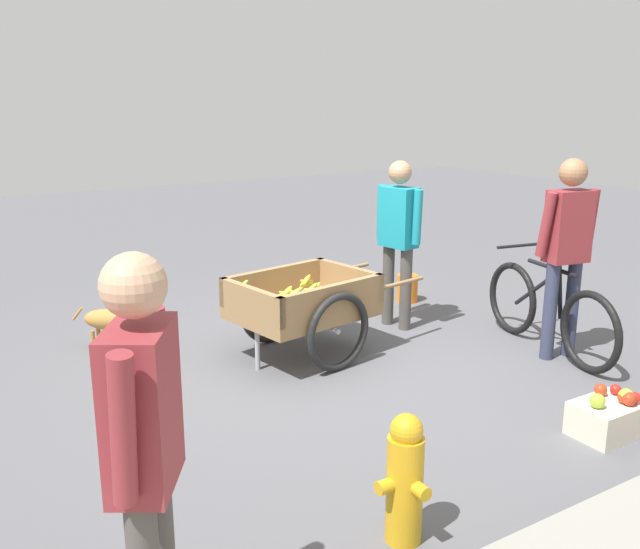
{
  "coord_description": "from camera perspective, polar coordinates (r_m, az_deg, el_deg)",
  "views": [
    {
      "loc": [
        2.8,
        4.32,
        2.12
      ],
      "look_at": [
        0.02,
        -0.15,
        0.75
      ],
      "focal_mm": 38.76,
      "sensor_mm": 36.0,
      "label": 1
    }
  ],
  "objects": [
    {
      "name": "ground_plane",
      "position": [
        5.57,
        1.0,
        -7.81
      ],
      "size": [
        24.0,
        24.0,
        0.0
      ],
      "primitive_type": "plane",
      "color": "#56565B"
    },
    {
      "name": "fruit_cart",
      "position": [
        5.71,
        -1.38,
        -2.6
      ],
      "size": [
        1.75,
        1.05,
        0.73
      ],
      "color": "#937047",
      "rests_on": "ground"
    },
    {
      "name": "vendor_person",
      "position": [
        6.37,
        6.5,
        3.68
      ],
      "size": [
        0.25,
        0.52,
        1.56
      ],
      "color": "#4C4742",
      "rests_on": "ground"
    },
    {
      "name": "bicycle",
      "position": [
        6.15,
        18.31,
        -2.89
      ],
      "size": [
        0.5,
        1.64,
        0.85
      ],
      "color": "black",
      "rests_on": "ground"
    },
    {
      "name": "cyclist_person",
      "position": [
        5.89,
        19.73,
        2.64
      ],
      "size": [
        0.51,
        0.26,
        1.65
      ],
      "color": "#333851",
      "rests_on": "ground"
    },
    {
      "name": "dog",
      "position": [
        6.15,
        -16.7,
        -3.59
      ],
      "size": [
        0.54,
        0.47,
        0.4
      ],
      "color": "#AD7A38",
      "rests_on": "ground"
    },
    {
      "name": "fire_hydrant",
      "position": [
        3.48,
        7.01,
        -16.41
      ],
      "size": [
        0.25,
        0.25,
        0.67
      ],
      "color": "gold",
      "rests_on": "ground"
    },
    {
      "name": "plastic_bucket",
      "position": [
        7.37,
        7.22,
        -1.12
      ],
      "size": [
        0.22,
        0.22,
        0.29
      ],
      "primitive_type": "cylinder",
      "color": "orange",
      "rests_on": "ground"
    },
    {
      "name": "apple_crate",
      "position": [
        4.88,
        22.69,
        -10.73
      ],
      "size": [
        0.44,
        0.32,
        0.32
      ],
      "color": "beige",
      "rests_on": "ground"
    },
    {
      "name": "bystander_person",
      "position": [
        2.49,
        -14.31,
        -13.07
      ],
      "size": [
        0.35,
        0.49,
        1.64
      ],
      "color": "#4C4742",
      "rests_on": "ground"
    }
  ]
}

